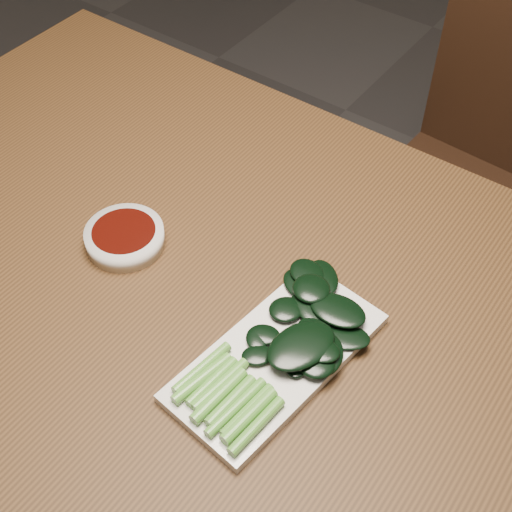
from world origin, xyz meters
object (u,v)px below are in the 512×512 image
Objects in this scene: table at (242,319)px; serving_plate at (276,357)px; chair_far at (484,179)px; sauce_bowl at (125,237)px; gai_lan at (288,343)px.

serving_plate reaches higher than table.
chair_far reaches higher than table.
sauce_bowl is at bearing -170.07° from table.
table is 0.20m from sauce_bowl.
serving_plate is 0.02m from gai_lan.
table is 0.15m from serving_plate.
serving_plate is (0.11, -0.07, 0.08)m from table.
chair_far reaches higher than serving_plate.
serving_plate is at bearing -7.25° from sauce_bowl.
sauce_bowl is 0.29m from gai_lan.
table is 4.55× the size of gai_lan.
gai_lan is at bearing -86.20° from chair_far.
table is 4.71× the size of serving_plate.
serving_plate is (-0.00, -0.77, 0.27)m from chair_far.
chair_far is 2.89× the size of gai_lan.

